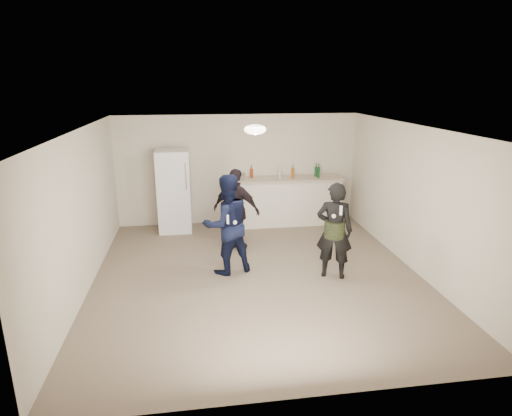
{
  "coord_description": "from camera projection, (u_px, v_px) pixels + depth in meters",
  "views": [
    {
      "loc": [
        -1.0,
        -6.63,
        3.2
      ],
      "look_at": [
        0.0,
        0.2,
        1.15
      ],
      "focal_mm": 30.0,
      "sensor_mm": 36.0,
      "label": 1
    }
  ],
  "objects": [
    {
      "name": "floor",
      "position": [
        258.0,
        275.0,
        7.34
      ],
      "size": [
        6.0,
        6.0,
        0.0
      ],
      "primitive_type": "plane",
      "color": "#6B5B4C",
      "rests_on": "ground"
    },
    {
      "name": "ceiling",
      "position": [
        258.0,
        128.0,
        6.63
      ],
      "size": [
        6.0,
        6.0,
        0.0
      ],
      "primitive_type": "plane",
      "rotation": [
        3.14,
        0.0,
        0.0
      ],
      "color": "silver",
      "rests_on": "wall_back"
    },
    {
      "name": "wall_back",
      "position": [
        238.0,
        170.0,
        9.83
      ],
      "size": [
        6.0,
        0.0,
        6.0
      ],
      "primitive_type": "plane",
      "rotation": [
        1.57,
        0.0,
        0.0
      ],
      "color": "beige",
      "rests_on": "floor"
    },
    {
      "name": "wall_front",
      "position": [
        304.0,
        291.0,
        4.14
      ],
      "size": [
        6.0,
        0.0,
        6.0
      ],
      "primitive_type": "plane",
      "rotation": [
        -1.57,
        0.0,
        0.0
      ],
      "color": "beige",
      "rests_on": "floor"
    },
    {
      "name": "wall_left",
      "position": [
        82.0,
        213.0,
        6.6
      ],
      "size": [
        0.0,
        6.0,
        6.0
      ],
      "primitive_type": "plane",
      "rotation": [
        1.57,
        0.0,
        1.57
      ],
      "color": "beige",
      "rests_on": "floor"
    },
    {
      "name": "wall_right",
      "position": [
        415.0,
        199.0,
        7.37
      ],
      "size": [
        0.0,
        6.0,
        6.0
      ],
      "primitive_type": "plane",
      "rotation": [
        1.57,
        0.0,
        -1.57
      ],
      "color": "beige",
      "rests_on": "floor"
    },
    {
      "name": "counter",
      "position": [
        284.0,
        202.0,
        9.86
      ],
      "size": [
        2.6,
        0.56,
        1.05
      ],
      "primitive_type": "cube",
      "color": "silver",
      "rests_on": "floor"
    },
    {
      "name": "counter_top",
      "position": [
        284.0,
        179.0,
        9.71
      ],
      "size": [
        2.68,
        0.64,
        0.04
      ],
      "primitive_type": "cube",
      "color": "#C2AF96",
      "rests_on": "counter"
    },
    {
      "name": "fridge",
      "position": [
        174.0,
        191.0,
        9.35
      ],
      "size": [
        0.7,
        0.7,
        1.8
      ],
      "primitive_type": "cube",
      "color": "white",
      "rests_on": "floor"
    },
    {
      "name": "fridge_handle",
      "position": [
        186.0,
        176.0,
        8.92
      ],
      "size": [
        0.02,
        0.02,
        0.6
      ],
      "primitive_type": "cylinder",
      "color": "silver",
      "rests_on": "fridge"
    },
    {
      "name": "ceiling_dome",
      "position": [
        255.0,
        129.0,
        6.93
      ],
      "size": [
        0.36,
        0.36,
        0.16
      ],
      "primitive_type": "ellipsoid",
      "color": "white",
      "rests_on": "ceiling"
    },
    {
      "name": "shaker",
      "position": [
        243.0,
        177.0,
        9.46
      ],
      "size": [
        0.08,
        0.08,
        0.17
      ],
      "primitive_type": "cylinder",
      "color": "#AAABAF",
      "rests_on": "counter_top"
    },
    {
      "name": "man",
      "position": [
        227.0,
        224.0,
        7.25
      ],
      "size": [
        1.01,
        0.89,
        1.74
      ],
      "primitive_type": "imported",
      "rotation": [
        0.0,
        0.0,
        3.46
      ],
      "color": "#0F183F",
      "rests_on": "floor"
    },
    {
      "name": "woman",
      "position": [
        334.0,
        231.0,
        7.08
      ],
      "size": [
        0.7,
        0.59,
        1.65
      ],
      "primitive_type": "imported",
      "rotation": [
        0.0,
        0.0,
        2.76
      ],
      "color": "black",
      "rests_on": "floor"
    },
    {
      "name": "camo_shorts",
      "position": [
        334.0,
        229.0,
        7.07
      ],
      "size": [
        0.34,
        0.34,
        0.28
      ],
      "primitive_type": "cylinder",
      "color": "#2B3A1A",
      "rests_on": "woman"
    },
    {
      "name": "spectator",
      "position": [
        236.0,
        211.0,
        8.22
      ],
      "size": [
        1.02,
        0.83,
        1.63
      ],
      "primitive_type": "imported",
      "rotation": [
        0.0,
        0.0,
        2.61
      ],
      "color": "black",
      "rests_on": "floor"
    },
    {
      "name": "remote_man",
      "position": [
        228.0,
        219.0,
        6.93
      ],
      "size": [
        0.04,
        0.04,
        0.15
      ],
      "primitive_type": "cube",
      "color": "white",
      "rests_on": "man"
    },
    {
      "name": "nunchuk_man",
      "position": [
        235.0,
        222.0,
        7.0
      ],
      "size": [
        0.07,
        0.07,
        0.07
      ],
      "primitive_type": "sphere",
      "color": "white",
      "rests_on": "man"
    },
    {
      "name": "remote_woman",
      "position": [
        341.0,
        210.0,
        6.72
      ],
      "size": [
        0.04,
        0.04,
        0.15
      ],
      "primitive_type": "cube",
      "color": "white",
      "rests_on": "woman"
    },
    {
      "name": "nunchuk_woman",
      "position": [
        334.0,
        216.0,
        6.77
      ],
      "size": [
        0.07,
        0.07,
        0.07
      ],
      "primitive_type": "sphere",
      "color": "silver",
      "rests_on": "woman"
    },
    {
      "name": "bottle_cluster",
      "position": [
        291.0,
        173.0,
        9.72
      ],
      "size": [
        1.57,
        0.31,
        0.25
      ],
      "color": "maroon",
      "rests_on": "counter_top"
    }
  ]
}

